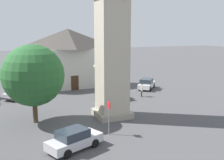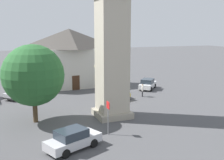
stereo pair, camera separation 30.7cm
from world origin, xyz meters
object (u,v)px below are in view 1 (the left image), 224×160
at_px(car_black_far, 147,84).
at_px(building_terrace_right, 68,57).
at_px(road_sign, 109,112).
at_px(car_red_corner, 19,92).
at_px(car_blue_kerb, 74,139).
at_px(tree, 33,75).
at_px(lamp_post, 95,76).
at_px(car_white_side, 115,92).
at_px(pedestrian, 142,89).

height_order(car_black_far, building_terrace_right, building_terrace_right).
bearing_deg(road_sign, car_red_corner, -158.89).
relative_size(car_blue_kerb, road_sign, 1.59).
bearing_deg(car_black_far, tree, -62.58).
relative_size(building_terrace_right, lamp_post, 2.54).
xyz_separation_m(car_white_side, pedestrian, (0.75, 3.45, 0.25)).
height_order(car_red_corner, car_white_side, same).
bearing_deg(car_black_far, pedestrian, -37.44).
distance_m(car_black_far, lamp_post, 10.06).
height_order(car_blue_kerb, building_terrace_right, building_terrace_right).
bearing_deg(tree, car_black_far, 117.42).
bearing_deg(car_blue_kerb, car_white_side, 145.98).
height_order(car_red_corner, road_sign, road_sign).
bearing_deg(car_red_corner, car_white_side, 68.59).
distance_m(car_blue_kerb, pedestrian, 17.04).
bearing_deg(building_terrace_right, pedestrian, 34.35).
xyz_separation_m(car_blue_kerb, car_white_side, (-12.78, 8.63, 0.00)).
xyz_separation_m(car_black_far, building_terrace_right, (-6.56, -9.99, 3.70)).
bearing_deg(tree, car_red_corner, -175.61).
bearing_deg(lamp_post, car_white_side, 99.13).
relative_size(car_blue_kerb, building_terrace_right, 0.40).
bearing_deg(pedestrian, road_sign, -40.11).
distance_m(car_blue_kerb, tree, 8.20).
bearing_deg(pedestrian, lamp_post, -92.75).
relative_size(car_blue_kerb, pedestrian, 2.64).
distance_m(car_blue_kerb, lamp_post, 13.82).
height_order(building_terrace_right, lamp_post, building_terrace_right).
relative_size(car_red_corner, tree, 0.58).
bearing_deg(building_terrace_right, car_white_side, 20.69).
bearing_deg(lamp_post, road_sign, -13.05).
distance_m(car_white_side, car_black_far, 7.05).
height_order(pedestrian, building_terrace_right, building_terrace_right).
distance_m(car_red_corner, tree, 10.79).
bearing_deg(road_sign, car_blue_kerb, -63.51).
height_order(tree, building_terrace_right, building_terrace_right).
distance_m(tree, road_sign, 7.94).
distance_m(car_red_corner, car_white_side, 12.10).
height_order(car_red_corner, pedestrian, pedestrian).
height_order(car_white_side, pedestrian, pedestrian).
relative_size(pedestrian, lamp_post, 0.38).
height_order(car_blue_kerb, tree, tree).
relative_size(car_black_far, pedestrian, 2.46).
distance_m(car_black_far, tree, 19.33).
xyz_separation_m(car_blue_kerb, tree, (-7.08, -1.86, 3.68)).
bearing_deg(car_blue_kerb, car_black_far, 136.56).
relative_size(car_black_far, road_sign, 1.49).
distance_m(car_white_side, building_terrace_right, 10.91).
bearing_deg(road_sign, pedestrian, 139.89).
distance_m(car_red_corner, pedestrian, 15.60).
relative_size(car_white_side, tree, 0.60).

